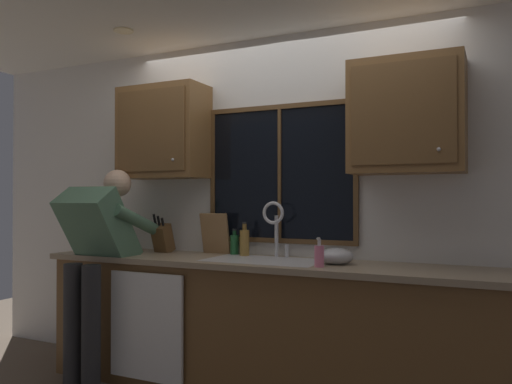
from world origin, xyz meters
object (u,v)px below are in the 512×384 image
at_px(mixing_bowl, 337,256).
at_px(soap_dispenser, 319,256).
at_px(cutting_board, 215,234).
at_px(bottle_green_glass, 245,242).
at_px(person_standing, 97,251).
at_px(knife_block, 163,238).
at_px(bottle_tall_clear, 235,244).

bearing_deg(mixing_bowl, soap_dispenser, -106.54).
height_order(cutting_board, bottle_green_glass, cutting_board).
distance_m(cutting_board, soap_dispenser, 1.03).
bearing_deg(cutting_board, soap_dispenser, -21.49).
relative_size(person_standing, knife_block, 4.87).
distance_m(person_standing, mixing_bowl, 1.73).
height_order(person_standing, soap_dispenser, person_standing).
height_order(knife_block, cutting_board, cutting_board).
height_order(person_standing, bottle_green_glass, person_standing).
height_order(knife_block, bottle_green_glass, knife_block).
bearing_deg(knife_block, person_standing, -120.37).
bearing_deg(cutting_board, bottle_tall_clear, 4.69).
xyz_separation_m(mixing_bowl, soap_dispenser, (-0.06, -0.19, 0.02)).
distance_m(knife_block, soap_dispenser, 1.41).
height_order(bottle_green_glass, bottle_tall_clear, bottle_green_glass).
height_order(cutting_board, soap_dispenser, cutting_board).
height_order(knife_block, soap_dispenser, knife_block).
height_order(mixing_bowl, soap_dispenser, soap_dispenser).
bearing_deg(cutting_board, knife_block, -168.37).
bearing_deg(person_standing, bottle_tall_clear, 32.87).
bearing_deg(mixing_bowl, bottle_green_glass, 168.03).
bearing_deg(bottle_green_glass, mixing_bowl, -11.97).
height_order(person_standing, cutting_board, person_standing).
relative_size(cutting_board, soap_dispenser, 1.71).
relative_size(knife_block, bottle_tall_clear, 1.67).
distance_m(bottle_green_glass, bottle_tall_clear, 0.12).
xyz_separation_m(mixing_bowl, bottle_tall_clear, (-0.85, 0.20, 0.03)).
distance_m(soap_dispenser, bottle_green_glass, 0.77).
distance_m(cutting_board, mixing_bowl, 1.04).
relative_size(cutting_board, mixing_bowl, 1.43).
distance_m(cutting_board, bottle_green_glass, 0.28).
distance_m(knife_block, cutting_board, 0.43).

